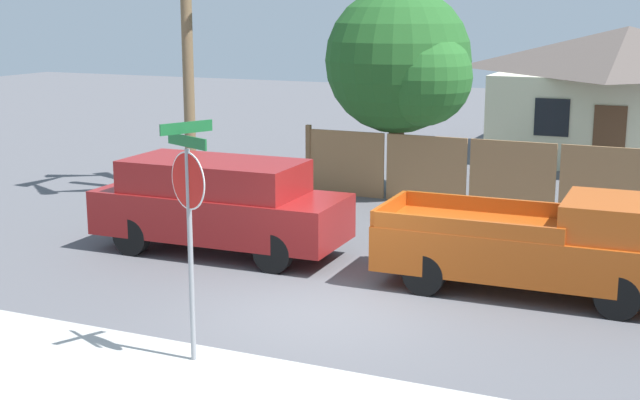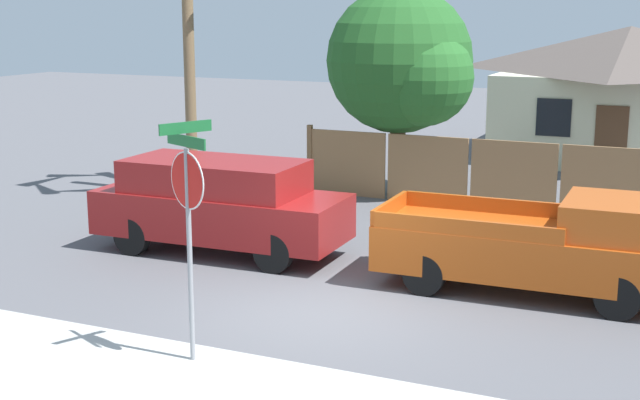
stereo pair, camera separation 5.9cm
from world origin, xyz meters
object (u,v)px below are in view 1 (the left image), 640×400
house (625,90)px  stop_sign (189,201)px  red_suv (219,203)px  orange_pickup (541,245)px  oak_tree (403,64)px

house → stop_sign: house is taller
red_suv → orange_pickup: 6.22m
orange_pickup → stop_sign: 6.34m
oak_tree → red_suv: size_ratio=1.06×
orange_pickup → stop_sign: size_ratio=1.54×
red_suv → stop_sign: 5.60m
house → orange_pickup: bearing=-89.2°
oak_tree → stop_sign: bearing=-85.1°
red_suv → orange_pickup: size_ratio=0.99×
orange_pickup → house: bearing=89.5°
orange_pickup → red_suv: bearing=178.7°
orange_pickup → stop_sign: stop_sign is taller
red_suv → orange_pickup: bearing=-1.3°
house → stop_sign: (-3.56, -20.24, 0.09)m
house → red_suv: (-5.99, -15.35, -1.15)m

